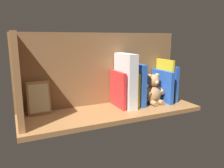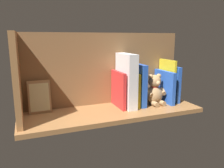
% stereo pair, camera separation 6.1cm
% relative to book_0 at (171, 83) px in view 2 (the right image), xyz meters
% --- Properties ---
extents(ground_plane, '(0.90, 0.30, 0.02)m').
position_rel_book_0_xyz_m(ground_plane, '(0.38, 0.04, -0.11)').
color(ground_plane, '#9E6B3D').
extents(shelf_back_panel, '(0.90, 0.02, 0.38)m').
position_rel_book_0_xyz_m(shelf_back_panel, '(0.38, -0.09, 0.09)').
color(shelf_back_panel, brown).
rests_on(shelf_back_panel, ground_plane).
extents(shelf_side_divider, '(0.02, 0.24, 0.38)m').
position_rel_book_0_xyz_m(shelf_side_divider, '(0.81, 0.04, 0.09)').
color(shelf_side_divider, '#9E6B3D').
rests_on(shelf_side_divider, ground_plane).
extents(book_0, '(0.02, 0.16, 0.20)m').
position_rel_book_0_xyz_m(book_0, '(0.00, 0.00, 0.00)').
color(book_0, blue).
rests_on(book_0, ground_plane).
extents(book_1, '(0.01, 0.15, 0.24)m').
position_rel_book_0_xyz_m(book_1, '(0.03, -0.00, 0.02)').
color(book_1, yellow).
rests_on(book_1, ground_plane).
extents(book_2, '(0.02, 0.18, 0.18)m').
position_rel_book_0_xyz_m(book_2, '(0.05, 0.01, -0.01)').
color(book_2, blue).
rests_on(book_2, ground_plane).
extents(teddy_bear, '(0.14, 0.11, 0.17)m').
position_rel_book_0_xyz_m(teddy_bear, '(0.13, 0.03, -0.03)').
color(teddy_bear, tan).
rests_on(teddy_bear, ground_plane).
extents(book_3, '(0.03, 0.16, 0.22)m').
position_rel_book_0_xyz_m(book_3, '(0.22, 0.00, 0.01)').
color(book_3, blue).
rests_on(book_3, ground_plane).
extents(book_4, '(0.02, 0.16, 0.18)m').
position_rel_book_0_xyz_m(book_4, '(0.25, 0.00, -0.01)').
color(book_4, yellow).
rests_on(book_4, ground_plane).
extents(dictionary_thick_white, '(0.05, 0.17, 0.28)m').
position_rel_book_0_xyz_m(dictionary_thick_white, '(0.29, 0.01, 0.04)').
color(dictionary_thick_white, white).
rests_on(dictionary_thick_white, ground_plane).
extents(book_5, '(0.02, 0.16, 0.19)m').
position_rel_book_0_xyz_m(book_5, '(0.33, 0.00, -0.01)').
color(book_5, red).
rests_on(book_5, ground_plane).
extents(picture_frame_leaning, '(0.11, 0.04, 0.16)m').
position_rel_book_0_xyz_m(picture_frame_leaning, '(0.72, -0.05, -0.02)').
color(picture_frame_leaning, '#A87A4C').
rests_on(picture_frame_leaning, ground_plane).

